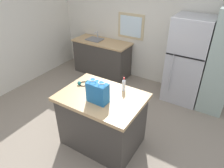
{
  "coord_description": "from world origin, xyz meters",
  "views": [
    {
      "loc": [
        1.63,
        -2.19,
        2.66
      ],
      "look_at": [
        0.16,
        0.2,
        0.98
      ],
      "focal_mm": 33.2,
      "sensor_mm": 36.0,
      "label": 1
    }
  ],
  "objects_px": {
    "tall_cabinet": "(222,63)",
    "shopping_bag": "(98,92)",
    "kitchen_island": "(102,120)",
    "small_box": "(97,86)",
    "bottle": "(124,85)",
    "ear_defenders": "(84,83)",
    "refrigerator": "(187,61)"
  },
  "relations": [
    {
      "from": "small_box",
      "to": "bottle",
      "type": "bearing_deg",
      "value": 26.23
    },
    {
      "from": "small_box",
      "to": "tall_cabinet",
      "type": "bearing_deg",
      "value": 51.01
    },
    {
      "from": "kitchen_island",
      "to": "ear_defenders",
      "type": "bearing_deg",
      "value": 164.14
    },
    {
      "from": "shopping_bag",
      "to": "small_box",
      "type": "height_order",
      "value": "shopping_bag"
    },
    {
      "from": "shopping_bag",
      "to": "ear_defenders",
      "type": "distance_m",
      "value": 0.56
    },
    {
      "from": "kitchen_island",
      "to": "small_box",
      "type": "distance_m",
      "value": 0.56
    },
    {
      "from": "tall_cabinet",
      "to": "small_box",
      "type": "relative_size",
      "value": 15.96
    },
    {
      "from": "tall_cabinet",
      "to": "shopping_bag",
      "type": "xyz_separation_m",
      "value": [
        -1.34,
        -2.16,
        0.08
      ]
    },
    {
      "from": "kitchen_island",
      "to": "small_box",
      "type": "relative_size",
      "value": 10.01
    },
    {
      "from": "refrigerator",
      "to": "ear_defenders",
      "type": "height_order",
      "value": "refrigerator"
    },
    {
      "from": "shopping_bag",
      "to": "small_box",
      "type": "relative_size",
      "value": 2.73
    },
    {
      "from": "bottle",
      "to": "shopping_bag",
      "type": "bearing_deg",
      "value": -110.79
    },
    {
      "from": "tall_cabinet",
      "to": "bottle",
      "type": "height_order",
      "value": "tall_cabinet"
    },
    {
      "from": "refrigerator",
      "to": "tall_cabinet",
      "type": "distance_m",
      "value": 0.64
    },
    {
      "from": "tall_cabinet",
      "to": "shopping_bag",
      "type": "bearing_deg",
      "value": -121.68
    },
    {
      "from": "shopping_bag",
      "to": "small_box",
      "type": "bearing_deg",
      "value": 127.79
    },
    {
      "from": "kitchen_island",
      "to": "shopping_bag",
      "type": "height_order",
      "value": "shopping_bag"
    },
    {
      "from": "small_box",
      "to": "bottle",
      "type": "distance_m",
      "value": 0.42
    },
    {
      "from": "bottle",
      "to": "tall_cabinet",
      "type": "bearing_deg",
      "value": 55.82
    },
    {
      "from": "refrigerator",
      "to": "bottle",
      "type": "height_order",
      "value": "refrigerator"
    },
    {
      "from": "tall_cabinet",
      "to": "bottle",
      "type": "xyz_separation_m",
      "value": [
        -1.17,
        -1.72,
        0.03
      ]
    },
    {
      "from": "kitchen_island",
      "to": "ear_defenders",
      "type": "relative_size",
      "value": 5.93
    },
    {
      "from": "kitchen_island",
      "to": "shopping_bag",
      "type": "bearing_deg",
      "value": -74.19
    },
    {
      "from": "kitchen_island",
      "to": "tall_cabinet",
      "type": "height_order",
      "value": "tall_cabinet"
    },
    {
      "from": "shopping_bag",
      "to": "kitchen_island",
      "type": "bearing_deg",
      "value": 105.81
    },
    {
      "from": "shopping_bag",
      "to": "tall_cabinet",
      "type": "bearing_deg",
      "value": 58.32
    },
    {
      "from": "small_box",
      "to": "bottle",
      "type": "height_order",
      "value": "bottle"
    },
    {
      "from": "shopping_bag",
      "to": "bottle",
      "type": "height_order",
      "value": "shopping_bag"
    },
    {
      "from": "tall_cabinet",
      "to": "bottle",
      "type": "relative_size",
      "value": 8.78
    },
    {
      "from": "tall_cabinet",
      "to": "shopping_bag",
      "type": "distance_m",
      "value": 2.54
    },
    {
      "from": "tall_cabinet",
      "to": "shopping_bag",
      "type": "relative_size",
      "value": 5.84
    },
    {
      "from": "shopping_bag",
      "to": "bottle",
      "type": "bearing_deg",
      "value": 69.21
    }
  ]
}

